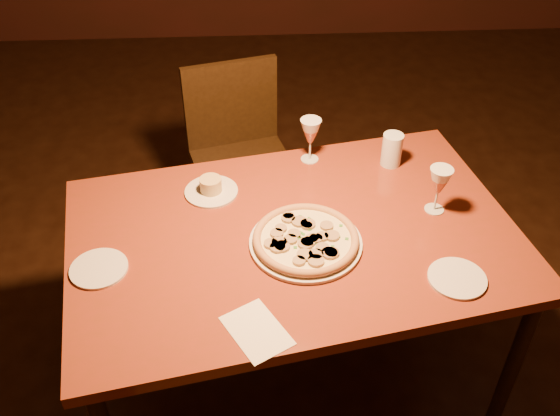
{
  "coord_description": "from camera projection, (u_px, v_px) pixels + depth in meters",
  "views": [
    {
      "loc": [
        -0.31,
        -1.47,
        2.19
      ],
      "look_at": [
        -0.22,
        0.14,
        0.87
      ],
      "focal_mm": 40.0,
      "sensor_mm": 36.0,
      "label": 1
    }
  ],
  "objects": [
    {
      "name": "wine_glass_far",
      "position": [
        310.0,
        140.0,
        2.37
      ],
      "size": [
        0.08,
        0.08,
        0.18
      ],
      "primitive_type": null,
      "color": "#BF6A4F",
      "rests_on": "dining_table"
    },
    {
      "name": "wine_glass_right",
      "position": [
        438.0,
        190.0,
        2.13
      ],
      "size": [
        0.08,
        0.08,
        0.18
      ],
      "primitive_type": null,
      "color": "#BF6A4F",
      "rests_on": "dining_table"
    },
    {
      "name": "floor",
      "position": [
        335.0,
        393.0,
        2.54
      ],
      "size": [
        7.0,
        7.0,
        0.0
      ],
      "primitive_type": "plane",
      "color": "black",
      "rests_on": "ground"
    },
    {
      "name": "dining_table",
      "position": [
        294.0,
        248.0,
        2.14
      ],
      "size": [
        1.65,
        1.22,
        0.8
      ],
      "rotation": [
        0.0,
        0.0,
        0.19
      ],
      "color": "maroon",
      "rests_on": "floor"
    },
    {
      "name": "side_plate_near",
      "position": [
        457.0,
        278.0,
        1.92
      ],
      "size": [
        0.18,
        0.18,
        0.01
      ],
      "primitive_type": "cylinder",
      "color": "silver",
      "rests_on": "dining_table"
    },
    {
      "name": "menu_card",
      "position": [
        257.0,
        331.0,
        1.77
      ],
      "size": [
        0.22,
        0.24,
        0.0
      ],
      "primitive_type": "cube",
      "rotation": [
        0.0,
        0.0,
        0.52
      ],
      "color": "silver",
      "rests_on": "dining_table"
    },
    {
      "name": "pizza_plate",
      "position": [
        306.0,
        240.0,
        2.04
      ],
      "size": [
        0.37,
        0.37,
        0.04
      ],
      "color": "silver",
      "rests_on": "dining_table"
    },
    {
      "name": "side_plate_left",
      "position": [
        99.0,
        269.0,
        1.96
      ],
      "size": [
        0.18,
        0.18,
        0.01
      ],
      "primitive_type": "cylinder",
      "color": "silver",
      "rests_on": "dining_table"
    },
    {
      "name": "chair_far",
      "position": [
        240.0,
        152.0,
        2.96
      ],
      "size": [
        0.55,
        0.55,
        0.93
      ],
      "rotation": [
        0.0,
        0.0,
        0.26
      ],
      "color": "black",
      "rests_on": "floor"
    },
    {
      "name": "ramekin_saucer",
      "position": [
        211.0,
        188.0,
        2.25
      ],
      "size": [
        0.19,
        0.19,
        0.06
      ],
      "color": "silver",
      "rests_on": "dining_table"
    },
    {
      "name": "water_tumbler",
      "position": [
        392.0,
        150.0,
        2.36
      ],
      "size": [
        0.08,
        0.08,
        0.13
      ],
      "primitive_type": "cylinder",
      "color": "silver",
      "rests_on": "dining_table"
    }
  ]
}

